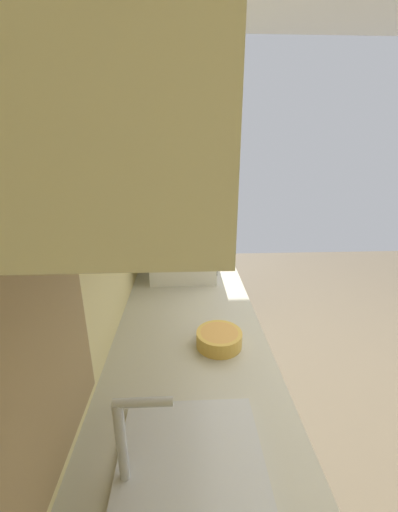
% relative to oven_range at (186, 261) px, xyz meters
% --- Properties ---
extents(ground_plane, '(5.92, 5.92, 0.00)m').
position_rel_oven_range_xyz_m(ground_plane, '(-1.46, -1.19, -0.46)').
color(ground_plane, brown).
extents(wall_back, '(3.82, 0.12, 2.66)m').
position_rel_oven_range_xyz_m(wall_back, '(-1.46, 0.36, 0.87)').
color(wall_back, beige).
rests_on(wall_back, ground_plane).
extents(counter_run, '(3.00, 0.64, 0.88)m').
position_rel_oven_range_xyz_m(counter_run, '(-1.80, -0.00, -0.02)').
color(counter_run, beige).
rests_on(counter_run, ground_plane).
extents(upper_cabinets, '(1.95, 0.35, 0.61)m').
position_rel_oven_range_xyz_m(upper_cabinets, '(-1.80, 0.13, 1.35)').
color(upper_cabinets, beige).
extents(window_back_wall, '(0.49, 0.02, 0.71)m').
position_rel_oven_range_xyz_m(window_back_wall, '(-2.56, 0.29, 0.85)').
color(window_back_wall, '#997A4C').
extents(oven_range, '(0.61, 0.62, 1.06)m').
position_rel_oven_range_xyz_m(oven_range, '(0.00, 0.00, 0.00)').
color(oven_range, black).
rests_on(oven_range, ground_plane).
extents(sink_basin, '(0.43, 0.36, 0.25)m').
position_rel_oven_range_xyz_m(sink_basin, '(-2.56, 0.00, 0.44)').
color(sink_basin, '#B7BABF').
rests_on(sink_basin, counter_run).
extents(microwave, '(0.52, 0.38, 0.26)m').
position_rel_oven_range_xyz_m(microwave, '(-1.26, 0.02, 0.56)').
color(microwave, white).
rests_on(microwave, counter_run).
extents(bowl, '(0.18, 0.18, 0.06)m').
position_rel_oven_range_xyz_m(bowl, '(-2.05, -0.12, 0.46)').
color(bowl, gold).
rests_on(bowl, counter_run).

